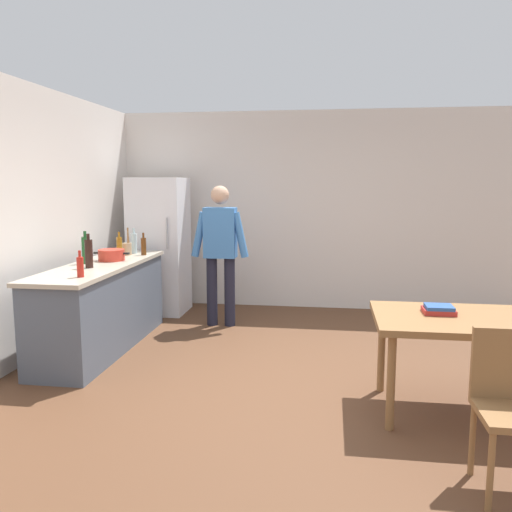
{
  "coord_description": "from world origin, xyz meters",
  "views": [
    {
      "loc": [
        0.36,
        -4.23,
        1.74
      ],
      "look_at": [
        -0.42,
        1.21,
        0.96
      ],
      "focal_mm": 36.48,
      "sensor_mm": 36.0,
      "label": 1
    }
  ],
  "objects_px": {
    "bottle_beer_brown": "(144,246)",
    "book_stack": "(439,310)",
    "person": "(220,246)",
    "utensil_jar": "(127,248)",
    "cooking_pot": "(111,255)",
    "bottle_sauce_red": "(80,266)",
    "bottle_wine_green": "(86,250)",
    "bottle_wine_dark": "(89,253)",
    "bottle_oil_amber": "(119,246)",
    "refrigerator": "(159,246)",
    "bottle_water_clear": "(134,243)",
    "dining_table": "(470,327)"
  },
  "relations": [
    {
      "from": "bottle_beer_brown",
      "to": "book_stack",
      "type": "relative_size",
      "value": 1.12
    },
    {
      "from": "person",
      "to": "bottle_beer_brown",
      "type": "height_order",
      "value": "person"
    },
    {
      "from": "utensil_jar",
      "to": "book_stack",
      "type": "xyz_separation_m",
      "value": [
        3.17,
        -1.71,
        -0.2
      ]
    },
    {
      "from": "cooking_pot",
      "to": "book_stack",
      "type": "height_order",
      "value": "cooking_pot"
    },
    {
      "from": "bottle_sauce_red",
      "to": "book_stack",
      "type": "relative_size",
      "value": 1.03
    },
    {
      "from": "cooking_pot",
      "to": "bottle_wine_green",
      "type": "height_order",
      "value": "bottle_wine_green"
    },
    {
      "from": "utensil_jar",
      "to": "bottle_sauce_red",
      "type": "bearing_deg",
      "value": -84.44
    },
    {
      "from": "bottle_wine_dark",
      "to": "bottle_wine_green",
      "type": "relative_size",
      "value": 1.0
    },
    {
      "from": "bottle_sauce_red",
      "to": "bottle_wine_dark",
      "type": "relative_size",
      "value": 0.71
    },
    {
      "from": "bottle_wine_green",
      "to": "person",
      "type": "bearing_deg",
      "value": 40.8
    },
    {
      "from": "bottle_oil_amber",
      "to": "bottle_wine_green",
      "type": "relative_size",
      "value": 0.82
    },
    {
      "from": "refrigerator",
      "to": "bottle_sauce_red",
      "type": "distance_m",
      "value": 2.34
    },
    {
      "from": "bottle_oil_amber",
      "to": "bottle_wine_dark",
      "type": "bearing_deg",
      "value": -88.25
    },
    {
      "from": "bottle_oil_amber",
      "to": "bottle_sauce_red",
      "type": "bearing_deg",
      "value": -82.14
    },
    {
      "from": "refrigerator",
      "to": "bottle_wine_dark",
      "type": "distance_m",
      "value": 1.85
    },
    {
      "from": "book_stack",
      "to": "cooking_pot",
      "type": "bearing_deg",
      "value": 158.09
    },
    {
      "from": "bottle_water_clear",
      "to": "book_stack",
      "type": "relative_size",
      "value": 1.29
    },
    {
      "from": "refrigerator",
      "to": "bottle_sauce_red",
      "type": "height_order",
      "value": "refrigerator"
    },
    {
      "from": "person",
      "to": "bottle_water_clear",
      "type": "relative_size",
      "value": 5.67
    },
    {
      "from": "refrigerator",
      "to": "bottle_oil_amber",
      "type": "relative_size",
      "value": 6.43
    },
    {
      "from": "bottle_wine_dark",
      "to": "dining_table",
      "type": "bearing_deg",
      "value": -14.15
    },
    {
      "from": "bottle_oil_amber",
      "to": "bottle_wine_dark",
      "type": "xyz_separation_m",
      "value": [
        0.02,
        -0.81,
        0.03
      ]
    },
    {
      "from": "bottle_oil_amber",
      "to": "refrigerator",
      "type": "bearing_deg",
      "value": 83.23
    },
    {
      "from": "utensil_jar",
      "to": "bottle_beer_brown",
      "type": "bearing_deg",
      "value": 6.84
    },
    {
      "from": "refrigerator",
      "to": "cooking_pot",
      "type": "relative_size",
      "value": 4.5
    },
    {
      "from": "refrigerator",
      "to": "bottle_oil_amber",
      "type": "xyz_separation_m",
      "value": [
        -0.12,
        -1.03,
        0.12
      ]
    },
    {
      "from": "bottle_oil_amber",
      "to": "bottle_wine_green",
      "type": "distance_m",
      "value": 0.58
    },
    {
      "from": "person",
      "to": "book_stack",
      "type": "bearing_deg",
      "value": -44.11
    },
    {
      "from": "bottle_wine_green",
      "to": "bottle_water_clear",
      "type": "xyz_separation_m",
      "value": [
        0.2,
        0.82,
        -0.02
      ]
    },
    {
      "from": "cooking_pot",
      "to": "bottle_water_clear",
      "type": "distance_m",
      "value": 0.59
    },
    {
      "from": "refrigerator",
      "to": "bottle_beer_brown",
      "type": "bearing_deg",
      "value": -82.85
    },
    {
      "from": "dining_table",
      "to": "bottle_water_clear",
      "type": "height_order",
      "value": "bottle_water_clear"
    },
    {
      "from": "bottle_wine_dark",
      "to": "refrigerator",
      "type": "bearing_deg",
      "value": 86.95
    },
    {
      "from": "bottle_wine_green",
      "to": "bottle_beer_brown",
      "type": "xyz_separation_m",
      "value": [
        0.37,
        0.7,
        -0.04
      ]
    },
    {
      "from": "bottle_sauce_red",
      "to": "bottle_beer_brown",
      "type": "relative_size",
      "value": 0.92
    },
    {
      "from": "cooking_pot",
      "to": "bottle_oil_amber",
      "type": "distance_m",
      "value": 0.32
    },
    {
      "from": "cooking_pot",
      "to": "bottle_oil_amber",
      "type": "height_order",
      "value": "bottle_oil_amber"
    },
    {
      "from": "bottle_wine_dark",
      "to": "book_stack",
      "type": "relative_size",
      "value": 1.46
    },
    {
      "from": "book_stack",
      "to": "person",
      "type": "bearing_deg",
      "value": 135.89
    },
    {
      "from": "bottle_sauce_red",
      "to": "bottle_wine_dark",
      "type": "distance_m",
      "value": 0.52
    },
    {
      "from": "bottle_beer_brown",
      "to": "bottle_water_clear",
      "type": "bearing_deg",
      "value": 143.13
    },
    {
      "from": "cooking_pot",
      "to": "bottle_oil_amber",
      "type": "bearing_deg",
      "value": 97.35
    },
    {
      "from": "bottle_wine_dark",
      "to": "cooking_pot",
      "type": "bearing_deg",
      "value": 88.14
    },
    {
      "from": "dining_table",
      "to": "bottle_sauce_red",
      "type": "relative_size",
      "value": 5.83
    },
    {
      "from": "person",
      "to": "utensil_jar",
      "type": "distance_m",
      "value": 1.09
    },
    {
      "from": "refrigerator",
      "to": "dining_table",
      "type": "distance_m",
      "value": 4.27
    },
    {
      "from": "person",
      "to": "dining_table",
      "type": "height_order",
      "value": "person"
    },
    {
      "from": "dining_table",
      "to": "bottle_beer_brown",
      "type": "distance_m",
      "value": 3.68
    },
    {
      "from": "bottle_oil_amber",
      "to": "bottle_beer_brown",
      "type": "height_order",
      "value": "bottle_oil_amber"
    },
    {
      "from": "bottle_sauce_red",
      "to": "bottle_wine_green",
      "type": "bearing_deg",
      "value": 112.83
    }
  ]
}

